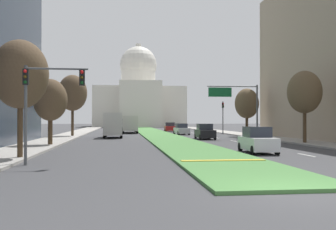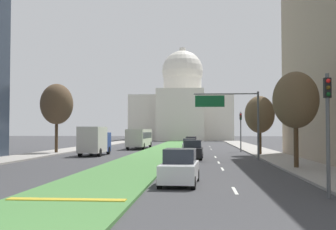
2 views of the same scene
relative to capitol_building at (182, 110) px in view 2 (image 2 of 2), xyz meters
name	(u,v)px [view 2 (image 2 of 2)]	position (x,y,z in m)	size (l,w,h in m)	color
ground_plane	(167,148)	(0.00, -56.80, -8.86)	(260.00, 260.00, 0.00)	#3D3D3F
grass_median	(164,150)	(0.00, -62.56, -8.79)	(5.16, 103.72, 0.14)	#4C8442
median_curb_nose	(66,200)	(0.00, -105.76, -8.70)	(4.64, 0.50, 0.04)	gold
lane_dashes_right	(215,157)	(6.77, -77.40, -8.86)	(0.16, 54.56, 0.01)	silver
sidewalk_left	(61,151)	(-12.96, -68.32, -8.79)	(4.00, 103.72, 0.15)	#9E9991
sidewalk_right	(262,152)	(12.96, -68.32, -8.79)	(4.00, 103.72, 0.15)	#9E9991
capitol_building	(182,110)	(0.00, 0.00, 0.00)	(28.16, 29.54, 27.23)	silver
traffic_light_near_right	(328,119)	(10.46, -103.80, -5.55)	(0.28, 0.35, 5.20)	#515456
traffic_light_far_right	(241,126)	(10.46, -66.71, -5.55)	(0.28, 0.35, 5.20)	#515456
overhead_guide_sign	(233,111)	(8.31, -81.67, -4.19)	(6.19, 0.20, 6.50)	#515456
street_tree_right_mid	(296,100)	(12.07, -90.85, -3.87)	(3.30, 3.30, 7.09)	#4C3823
street_tree_left_far	(57,104)	(-12.13, -72.63, -2.91)	(3.93, 3.93, 8.43)	#4C3823
street_tree_right_far	(260,115)	(11.83, -74.31, -4.30)	(3.34, 3.34, 6.67)	#4C3823
sedan_lead_stopped	(180,168)	(4.09, -99.81, -8.00)	(2.04, 4.31, 1.86)	silver
sedan_midblock	(193,150)	(4.44, -80.85, -8.00)	(2.05, 4.37, 1.86)	black
sedan_distant	(189,146)	(3.74, -67.18, -8.05)	(2.00, 4.56, 1.73)	#BCBCC1
sedan_far_horizon	(191,142)	(3.69, -53.23, -8.04)	(2.12, 4.23, 1.77)	maroon
box_truck_delivery	(95,140)	(-6.57, -76.03, -7.19)	(2.40, 6.40, 3.20)	navy
city_bus	(139,137)	(-4.09, -58.55, -7.09)	(2.62, 11.00, 2.95)	beige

